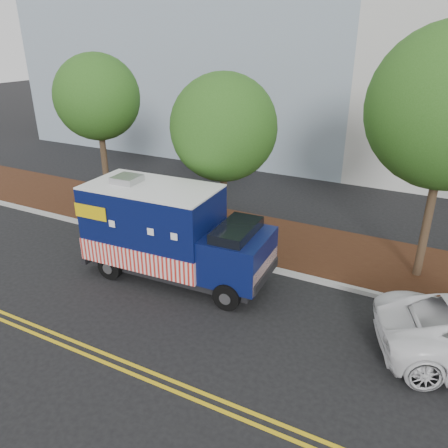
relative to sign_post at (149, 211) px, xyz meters
The scene contains 9 objects.
ground 3.53m from the sign_post, 27.85° to the right, with size 120.00×120.00×0.00m, color black.
curb 3.15m from the sign_post, ahead, with size 120.00×0.18×0.15m, color #9E9E99.
mulch_strip 3.70m from the sign_post, 33.61° to the left, with size 120.00×4.00×0.15m, color #32190E.
centerline_near 6.78m from the sign_post, 63.94° to the right, with size 120.00×0.10×0.01m, color gold.
centerline_far 7.01m from the sign_post, 64.86° to the right, with size 120.00×0.10×0.01m, color gold.
tree_a 5.31m from the sign_post, 155.72° to the left, with size 3.48×3.48×6.78m.
tree_b 4.30m from the sign_post, 23.70° to the left, with size 3.77×3.77×6.30m.
sign_post is the anchor object (origin of this frame).
food_truck 2.94m from the sign_post, 40.77° to the right, with size 6.28×2.62×3.25m.
Camera 1 is at (6.76, -10.85, 7.42)m, focal length 35.00 mm.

